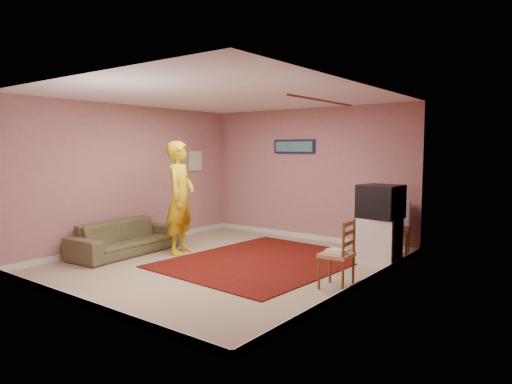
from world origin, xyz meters
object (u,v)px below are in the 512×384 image
Objects in this scene: person at (180,198)px; crt_tv at (380,201)px; tv_cabinet at (380,241)px; chair_b at (337,246)px; sofa at (125,238)px; chair_a at (397,223)px.

crt_tv is at bearing -89.64° from person.
crt_tv reaches higher than tv_cabinet.
chair_b is (0.03, -1.53, 0.18)m from tv_cabinet.
sofa is 1.00× the size of person.
tv_cabinet is 0.38× the size of sofa.
tv_cabinet is 1.54m from chair_b.
chair_b is (0.04, -1.53, -0.44)m from crt_tv.
person is at bearing -157.02° from chair_a.
crt_tv is 1.34× the size of chair_b.
crt_tv reaches higher than chair_a.
sofa is at bearing -147.11° from crt_tv.
chair_a reaches higher than chair_b.
person reaches higher than sofa.
chair_a reaches higher than sofa.
chair_b is at bearing -87.65° from sofa.
chair_b is at bearing -88.69° from tv_cabinet.
crt_tv is 0.34× the size of person.
chair_a is at bearing 177.26° from chair_b.
crt_tv is 3.31m from person.
chair_a reaches higher than tv_cabinet.
chair_b is 3.82m from sofa.
crt_tv is 4.29m from sofa.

